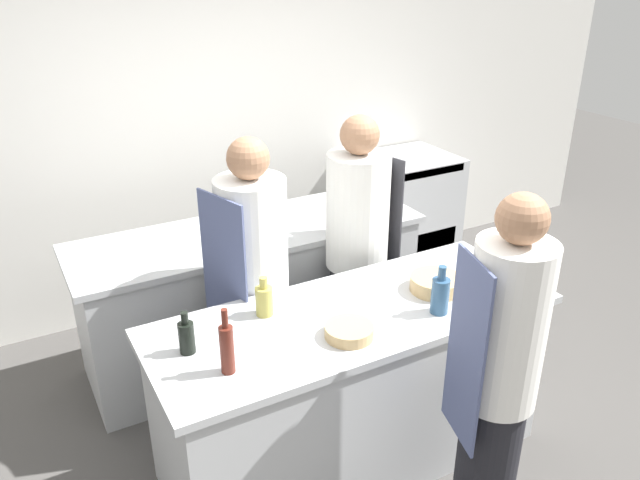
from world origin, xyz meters
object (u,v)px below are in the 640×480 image
(stockpot, at_px, (260,215))
(bowl_prep_small, at_px, (349,331))
(chef_at_stove, at_px, (357,254))
(bottle_wine, at_px, (440,294))
(chef_at_prep_near, at_px, (497,383))
(oven_range, at_px, (400,215))
(chef_at_pass_far, at_px, (254,289))
(bottle_cooking_oil, at_px, (187,336))
(bottle_vinegar, at_px, (227,348))
(bottle_olive_oil, at_px, (264,300))
(bowl_mixing_large, at_px, (436,283))

(stockpot, bearing_deg, bowl_prep_small, -95.34)
(bowl_prep_small, distance_m, stockpot, 1.28)
(chef_at_stove, relative_size, stockpot, 7.00)
(bottle_wine, bearing_deg, chef_at_prep_near, -100.45)
(oven_range, bearing_deg, chef_at_pass_far, -147.44)
(chef_at_pass_far, distance_m, bottle_wine, 1.03)
(bowl_prep_small, bearing_deg, bottle_wine, -3.42)
(bottle_wine, xyz_separation_m, bottle_cooking_oil, (-1.19, 0.27, -0.02))
(bottle_vinegar, relative_size, bottle_cooking_oil, 1.50)
(chef_at_stove, bearing_deg, bowl_prep_small, -47.05)
(bottle_olive_oil, xyz_separation_m, stockpot, (0.38, 0.90, 0.04))
(bottle_wine, height_order, bowl_prep_small, bottle_wine)
(chef_at_stove, height_order, bowl_mixing_large, chef_at_stove)
(oven_range, distance_m, bowl_mixing_large, 2.11)
(bottle_cooking_oil, bearing_deg, bottle_vinegar, -64.70)
(oven_range, xyz_separation_m, bottle_vinegar, (-2.27, -1.90, 0.54))
(chef_at_prep_near, height_order, bowl_mixing_large, chef_at_prep_near)
(oven_range, relative_size, bottle_cooking_oil, 4.99)
(chef_at_prep_near, bearing_deg, stockpot, 25.17)
(bottle_wine, height_order, stockpot, bottle_wine)
(oven_range, xyz_separation_m, bottle_cooking_oil, (-2.38, -1.68, 0.50))
(bottle_cooking_oil, distance_m, bowl_mixing_large, 1.32)
(bottle_olive_oil, xyz_separation_m, bowl_mixing_large, (0.88, -0.21, -0.04))
(chef_at_prep_near, bearing_deg, bottle_wine, 5.85)
(bottle_vinegar, distance_m, stockpot, 1.44)
(chef_at_stove, distance_m, stockpot, 0.65)
(bottle_olive_oil, xyz_separation_m, bottle_cooking_oil, (-0.43, -0.13, -0.00))
(bottle_cooking_oil, distance_m, bowl_prep_small, 0.73)
(bowl_prep_small, height_order, stockpot, stockpot)
(bottle_olive_oil, relative_size, bowl_mixing_large, 0.75)
(oven_range, bearing_deg, bowl_mixing_large, -121.05)
(chef_at_prep_near, bearing_deg, bowl_prep_small, 52.66)
(chef_at_prep_near, distance_m, bottle_cooking_oil, 1.35)
(bottle_cooking_oil, bearing_deg, bottle_olive_oil, 16.29)
(chef_at_stove, distance_m, bottle_olive_oil, 0.96)
(chef_at_stove, distance_m, bottle_cooking_oil, 1.40)
(chef_at_prep_near, height_order, chef_at_stove, chef_at_prep_near)
(chef_at_pass_far, height_order, bowl_mixing_large, chef_at_pass_far)
(bottle_cooking_oil, bearing_deg, chef_at_prep_near, -35.87)
(oven_range, height_order, bowl_prep_small, oven_range)
(chef_at_pass_far, bearing_deg, oven_range, -74.15)
(bottle_cooking_oil, xyz_separation_m, stockpot, (0.81, 1.03, 0.04))
(bottle_cooking_oil, xyz_separation_m, bowl_mixing_large, (1.31, -0.09, -0.04))
(bottle_cooking_oil, height_order, bowl_mixing_large, bottle_cooking_oil)
(chef_at_stove, height_order, bottle_olive_oil, chef_at_stove)
(bottle_vinegar, bearing_deg, chef_at_prep_near, -29.91)
(oven_range, distance_m, bottle_olive_oil, 2.54)
(chef_at_pass_far, height_order, bottle_wine, chef_at_pass_far)
(chef_at_stove, xyz_separation_m, chef_at_pass_far, (-0.73, -0.10, -0.00))
(chef_at_prep_near, relative_size, chef_at_stove, 1.01)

